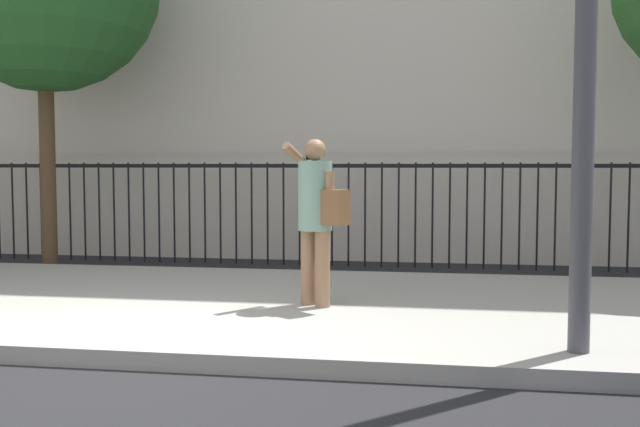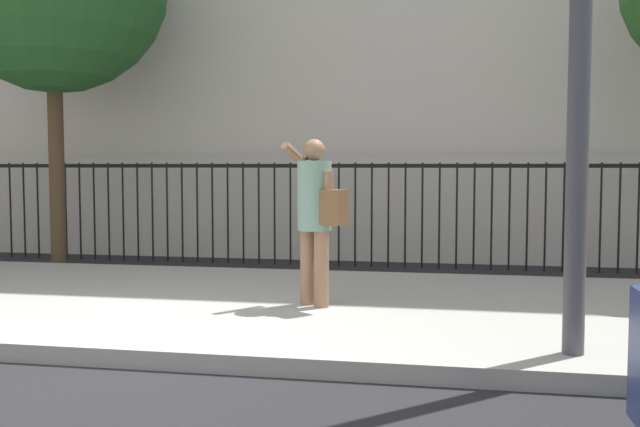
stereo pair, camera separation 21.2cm
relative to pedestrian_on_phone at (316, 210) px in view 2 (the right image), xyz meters
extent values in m
plane|color=black|center=(-1.31, -1.97, -1.12)|extent=(60.00, 60.00, 0.00)
cube|color=#9E9B93|center=(-1.31, 0.23, -1.04)|extent=(28.00, 4.40, 0.15)
cube|color=black|center=(-1.31, 3.93, 0.43)|extent=(12.00, 0.04, 0.06)
cylinder|color=black|center=(-6.03, 3.93, -0.32)|extent=(0.03, 0.03, 1.60)
cylinder|color=black|center=(-5.78, 3.93, -0.32)|extent=(0.03, 0.03, 1.60)
cylinder|color=black|center=(-5.52, 3.93, -0.32)|extent=(0.03, 0.03, 1.60)
cylinder|color=black|center=(-5.27, 3.93, -0.32)|extent=(0.03, 0.03, 1.60)
cylinder|color=black|center=(-5.01, 3.93, -0.32)|extent=(0.03, 0.03, 1.60)
cylinder|color=black|center=(-4.76, 3.93, -0.32)|extent=(0.03, 0.03, 1.60)
cylinder|color=black|center=(-4.50, 3.93, -0.32)|extent=(0.03, 0.03, 1.60)
cylinder|color=black|center=(-4.25, 3.93, -0.32)|extent=(0.03, 0.03, 1.60)
cylinder|color=black|center=(-3.99, 3.93, -0.32)|extent=(0.03, 0.03, 1.60)
cylinder|color=black|center=(-3.73, 3.93, -0.32)|extent=(0.03, 0.03, 1.60)
cylinder|color=black|center=(-3.48, 3.93, -0.32)|extent=(0.03, 0.03, 1.60)
cylinder|color=black|center=(-3.22, 3.93, -0.32)|extent=(0.03, 0.03, 1.60)
cylinder|color=black|center=(-2.97, 3.93, -0.32)|extent=(0.03, 0.03, 1.60)
cylinder|color=black|center=(-2.71, 3.93, -0.32)|extent=(0.03, 0.03, 1.60)
cylinder|color=black|center=(-2.46, 3.93, -0.32)|extent=(0.03, 0.03, 1.60)
cylinder|color=black|center=(-2.20, 3.93, -0.32)|extent=(0.03, 0.03, 1.60)
cylinder|color=black|center=(-1.95, 3.93, -0.32)|extent=(0.03, 0.03, 1.60)
cylinder|color=black|center=(-1.69, 3.93, -0.32)|extent=(0.03, 0.03, 1.60)
cylinder|color=black|center=(-1.44, 3.93, -0.32)|extent=(0.03, 0.03, 1.60)
cylinder|color=black|center=(-1.18, 3.93, -0.32)|extent=(0.03, 0.03, 1.60)
cylinder|color=black|center=(-0.93, 3.93, -0.32)|extent=(0.03, 0.03, 1.60)
cylinder|color=black|center=(-0.67, 3.93, -0.32)|extent=(0.03, 0.03, 1.60)
cylinder|color=black|center=(-0.42, 3.93, -0.32)|extent=(0.03, 0.03, 1.60)
cylinder|color=black|center=(-0.16, 3.93, -0.32)|extent=(0.03, 0.03, 1.60)
cylinder|color=black|center=(0.09, 3.93, -0.32)|extent=(0.03, 0.03, 1.60)
cylinder|color=black|center=(0.35, 3.93, -0.32)|extent=(0.03, 0.03, 1.60)
cylinder|color=black|center=(0.61, 3.93, -0.32)|extent=(0.03, 0.03, 1.60)
cylinder|color=black|center=(0.86, 3.93, -0.32)|extent=(0.03, 0.03, 1.60)
cylinder|color=black|center=(1.12, 3.93, -0.32)|extent=(0.03, 0.03, 1.60)
cylinder|color=black|center=(1.37, 3.93, -0.32)|extent=(0.03, 0.03, 1.60)
cylinder|color=black|center=(1.63, 3.93, -0.32)|extent=(0.03, 0.03, 1.60)
cylinder|color=black|center=(1.88, 3.93, -0.32)|extent=(0.03, 0.03, 1.60)
cylinder|color=black|center=(2.14, 3.93, -0.32)|extent=(0.03, 0.03, 1.60)
cylinder|color=black|center=(2.39, 3.93, -0.32)|extent=(0.03, 0.03, 1.60)
cylinder|color=black|center=(2.65, 3.93, -0.32)|extent=(0.03, 0.03, 1.60)
cylinder|color=black|center=(2.90, 3.93, -0.32)|extent=(0.03, 0.03, 1.60)
cylinder|color=black|center=(3.16, 3.93, -0.32)|extent=(0.03, 0.03, 1.60)
cylinder|color=black|center=(3.41, 3.93, -0.32)|extent=(0.03, 0.03, 1.60)
cylinder|color=black|center=(3.67, 3.93, -0.32)|extent=(0.03, 0.03, 1.60)
cylinder|color=black|center=(3.92, 3.93, -0.32)|extent=(0.03, 0.03, 1.60)
cylinder|color=#936B4C|center=(-0.10, 0.07, -0.59)|extent=(0.15, 0.15, 0.76)
cylinder|color=#936B4C|center=(0.06, -0.04, -0.59)|extent=(0.15, 0.15, 0.76)
cylinder|color=gray|center=(-0.02, 0.02, 0.14)|extent=(0.47, 0.47, 0.69)
sphere|color=#936B4C|center=(-0.02, 0.02, 0.59)|extent=(0.21, 0.21, 0.21)
cylinder|color=#936B4C|center=(-0.19, 0.13, 0.49)|extent=(0.35, 0.45, 0.38)
cylinder|color=#936B4C|center=(0.14, -0.10, 0.12)|extent=(0.09, 0.09, 0.53)
cube|color=black|center=(-0.11, 0.15, 0.57)|extent=(0.06, 0.05, 0.15)
cube|color=brown|center=(0.19, -0.13, 0.03)|extent=(0.32, 0.29, 0.34)
cylinder|color=#47474C|center=(2.24, -1.44, 1.43)|extent=(0.16, 0.16, 4.80)
cylinder|color=#4C3823|center=(-4.42, 2.69, 0.56)|extent=(0.22, 0.22, 3.36)
camera|label=1|loc=(1.16, -7.04, 0.44)|focal=40.45mm
camera|label=2|loc=(1.37, -7.00, 0.44)|focal=40.45mm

